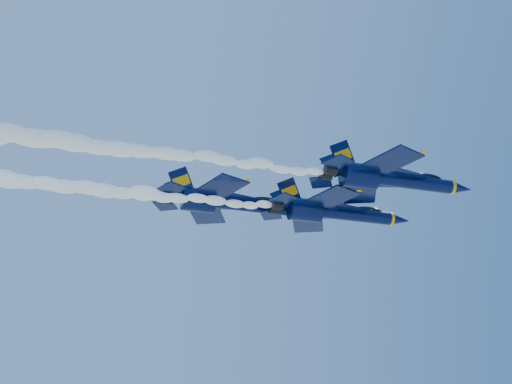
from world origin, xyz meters
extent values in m
cylinder|color=#050E36|center=(18.21, -11.59, 151.71)|extent=(10.00, 1.67, 1.67)
ellipsoid|color=#050E36|center=(11.21, -11.59, 151.65)|extent=(1.73, 3.00, 7.11)
cone|color=#050E36|center=(24.65, -11.59, 151.71)|extent=(2.89, 1.67, 1.67)
cylinder|color=#FFA508|center=(23.31, -11.59, 151.71)|extent=(0.39, 1.73, 1.73)
ellipsoid|color=black|center=(20.09, -11.59, 152.54)|extent=(4.00, 1.30, 1.10)
cube|color=#FFA508|center=(20.09, -11.59, 152.21)|extent=(4.66, 1.11, 0.20)
cube|color=#050E36|center=(13.21, -16.04, 151.71)|extent=(5.95, 7.06, 0.20)
cube|color=#050E36|center=(13.21, -7.15, 151.71)|extent=(5.95, 7.06, 0.20)
cube|color=#FFA508|center=(14.76, -16.04, 151.82)|extent=(2.68, 5.56, 0.11)
cube|color=#FFA508|center=(14.76, -7.15, 151.82)|extent=(2.68, 5.56, 0.11)
cube|color=#050E36|center=(8.76, -12.76, 153.37)|extent=(3.62, 1.14, 3.89)
cube|color=#050E36|center=(8.76, -10.43, 153.37)|extent=(3.62, 1.14, 3.89)
cylinder|color=black|center=(7.32, -12.32, 151.60)|extent=(1.33, 1.22, 1.22)
cylinder|color=black|center=(7.32, -10.87, 151.60)|extent=(1.33, 1.22, 1.22)
cube|color=#FFA508|center=(14.87, -11.59, 152.57)|extent=(12.22, 0.39, 0.09)
ellipsoid|color=white|center=(-13.32, -11.59, 151.33)|extent=(40.18, 2.32, 2.09)
cylinder|color=#050E36|center=(14.36, -2.96, 150.55)|extent=(9.83, 1.64, 1.64)
ellipsoid|color=#050E36|center=(7.48, -2.96, 150.49)|extent=(1.70, 2.95, 6.99)
cone|color=#050E36|center=(20.69, -2.96, 150.55)|extent=(2.84, 1.64, 1.64)
cylinder|color=#FFA508|center=(19.38, -2.96, 150.55)|extent=(0.38, 1.70, 1.70)
ellipsoid|color=black|center=(16.22, -2.96, 151.37)|extent=(3.93, 1.28, 1.08)
cube|color=#FFA508|center=(16.22, -2.96, 151.04)|extent=(4.59, 1.09, 0.20)
cube|color=#050E36|center=(9.45, -7.33, 150.55)|extent=(5.85, 6.94, 0.20)
cube|color=#050E36|center=(9.45, 1.40, 150.55)|extent=(5.85, 6.94, 0.20)
cube|color=#FFA508|center=(10.98, -7.33, 150.66)|extent=(2.63, 5.47, 0.11)
cube|color=#FFA508|center=(10.98, 1.40, 150.66)|extent=(2.63, 5.47, 0.11)
cube|color=#050E36|center=(5.08, -4.11, 152.19)|extent=(3.56, 1.12, 3.83)
cube|color=#050E36|center=(5.08, -1.82, 152.19)|extent=(3.56, 1.12, 3.83)
cylinder|color=black|center=(3.66, -3.67, 150.44)|extent=(1.31, 1.20, 1.20)
cylinder|color=black|center=(3.66, -2.25, 150.44)|extent=(1.31, 1.20, 1.20)
cube|color=#FFA508|center=(11.09, -2.96, 151.40)|extent=(12.01, 0.38, 0.09)
ellipsoid|color=white|center=(-16.97, -2.96, 150.17)|extent=(40.18, 2.28, 2.05)
cylinder|color=#050E36|center=(1.66, 1.08, 152.12)|extent=(10.22, 1.70, 1.70)
ellipsoid|color=#050E36|center=(-5.50, 1.08, 152.07)|extent=(1.77, 3.07, 7.27)
cone|color=#050E36|center=(8.24, 1.08, 152.12)|extent=(2.95, 1.70, 1.70)
cylinder|color=#FFA508|center=(6.88, 1.08, 152.12)|extent=(0.40, 1.77, 1.77)
ellipsoid|color=black|center=(3.59, 1.08, 152.98)|extent=(4.09, 1.33, 1.12)
cube|color=#FFA508|center=(3.59, 1.08, 152.63)|extent=(4.77, 1.14, 0.20)
cube|color=#050E36|center=(-3.45, -3.46, 152.12)|extent=(6.09, 7.22, 0.20)
cube|color=#050E36|center=(-3.45, 5.63, 152.12)|extent=(6.09, 7.22, 0.20)
cube|color=#FFA508|center=(-1.86, -3.46, 152.24)|extent=(2.74, 5.69, 0.11)
cube|color=#FFA508|center=(-1.86, 5.63, 152.24)|extent=(2.74, 5.69, 0.11)
cube|color=#050E36|center=(-7.99, -0.11, 153.83)|extent=(3.70, 1.17, 3.98)
cube|color=#050E36|center=(-7.99, 2.28, 153.83)|extent=(3.70, 1.17, 3.98)
cylinder|color=black|center=(-9.47, 0.35, 152.01)|extent=(1.36, 1.25, 1.25)
cylinder|color=black|center=(-9.47, 1.82, 152.01)|extent=(1.36, 1.25, 1.25)
cube|color=#FFA508|center=(-1.75, 1.08, 153.01)|extent=(12.49, 0.40, 0.09)
camera|label=1|loc=(-18.28, -73.09, 118.33)|focal=45.00mm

